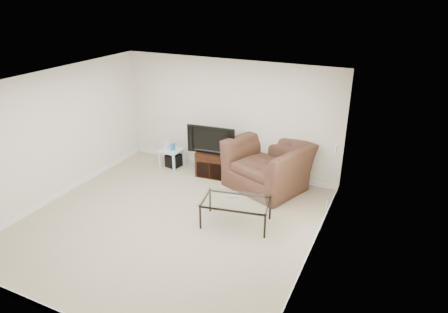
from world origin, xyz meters
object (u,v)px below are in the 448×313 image
at_px(side_table, 172,158).
at_px(recliner, 268,157).
at_px(television, 213,139).
at_px(tv_stand, 213,163).
at_px(subwoofer, 174,160).
at_px(coffee_table, 236,212).

relative_size(side_table, recliner, 0.29).
bearing_deg(television, side_table, 173.15).
height_order(tv_stand, subwoofer, tv_stand).
relative_size(television, side_table, 2.23).
bearing_deg(side_table, recliner, 0.00).
bearing_deg(tv_stand, side_table, 174.91).
bearing_deg(subwoofer, television, -2.39).
bearing_deg(coffee_table, subwoofer, 144.82).
bearing_deg(side_table, subwoofer, 28.71).
bearing_deg(tv_stand, television, -90.00).
height_order(side_table, coffee_table, coffee_table).
height_order(television, side_table, television).
bearing_deg(subwoofer, tv_stand, -0.84).
bearing_deg(recliner, side_table, -158.65).
xyz_separation_m(subwoofer, recliner, (2.30, -0.02, 0.51)).
distance_m(tv_stand, coffee_table, 2.03).
height_order(side_table, subwoofer, side_table).
xyz_separation_m(recliner, coffee_table, (-0.02, -1.60, -0.43)).
xyz_separation_m(tv_stand, subwoofer, (-1.04, 0.02, -0.13)).
bearing_deg(television, recliner, -4.05).
bearing_deg(side_table, tv_stand, 0.00).
distance_m(television, recliner, 1.28).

